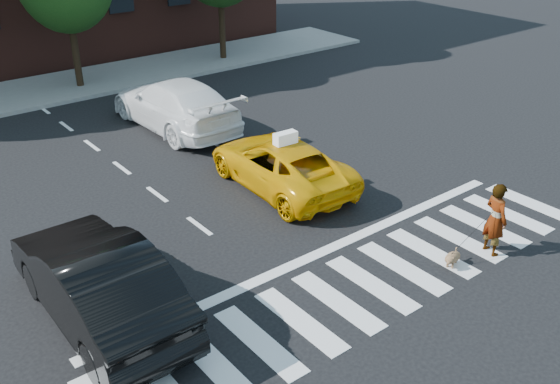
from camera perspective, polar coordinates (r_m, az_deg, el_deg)
name	(u,v)px	position (r m, az deg, el deg)	size (l,w,h in m)	color
ground	(371,284)	(13.67, 8.36, -8.32)	(120.00, 120.00, 0.00)	black
crosswalk	(371,284)	(13.66, 8.36, -8.29)	(13.00, 2.40, 0.01)	silver
stop_line	(322,252)	(14.59, 3.85, -5.50)	(12.00, 0.30, 0.01)	silver
sidewalk_far	(64,86)	(27.42, -19.12, 9.11)	(30.00, 4.00, 0.15)	slate
taxi	(281,164)	(17.30, 0.08, 2.58)	(2.25, 4.88, 1.36)	#E09E04
black_sedan	(98,282)	(12.60, -16.32, -7.88)	(1.82, 5.21, 1.72)	black
white_suv	(175,104)	(21.80, -9.59, 7.95)	(2.36, 5.81, 1.69)	white
woman	(495,219)	(14.94, 19.09, -2.36)	(0.64, 0.42, 1.77)	#999999
dog	(452,258)	(14.49, 15.45, -5.84)	(0.62, 0.40, 0.37)	olive
taxi_sign	(285,138)	(16.82, 0.50, 4.95)	(0.65, 0.28, 0.32)	white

